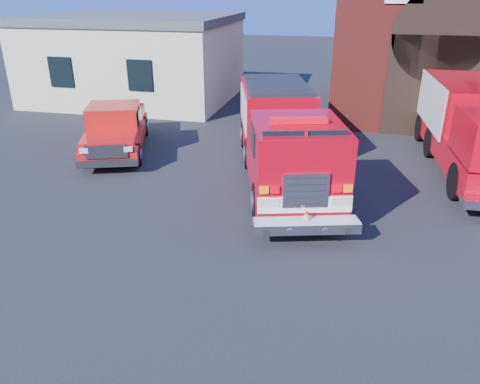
% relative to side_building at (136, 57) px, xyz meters
% --- Properties ---
extents(ground, '(100.00, 100.00, 0.00)m').
position_rel_side_building_xyz_m(ground, '(9.00, -13.00, -2.20)').
color(ground, black).
rests_on(ground, ground).
extents(parking_stripe_mid, '(0.12, 3.00, 0.01)m').
position_rel_side_building_xyz_m(parking_stripe_mid, '(15.50, -9.00, -2.20)').
color(parking_stripe_mid, yellow).
rests_on(parking_stripe_mid, ground).
extents(parking_stripe_far, '(0.12, 3.00, 0.01)m').
position_rel_side_building_xyz_m(parking_stripe_far, '(15.50, -6.00, -2.20)').
color(parking_stripe_far, yellow).
rests_on(parking_stripe_far, ground).
extents(side_building, '(10.20, 8.20, 4.35)m').
position_rel_side_building_xyz_m(side_building, '(0.00, 0.00, 0.00)').
color(side_building, beige).
rests_on(side_building, ground).
extents(fire_engine, '(4.66, 9.02, 2.68)m').
position_rel_side_building_xyz_m(fire_engine, '(9.39, -9.86, -0.82)').
color(fire_engine, black).
rests_on(fire_engine, ground).
extents(pickup_truck, '(3.69, 5.80, 1.79)m').
position_rel_side_building_xyz_m(pickup_truck, '(2.94, -8.50, -1.36)').
color(pickup_truck, black).
rests_on(pickup_truck, ground).
extents(secondary_truck, '(3.04, 8.51, 2.72)m').
position_rel_side_building_xyz_m(secondary_truck, '(15.51, -7.50, -0.72)').
color(secondary_truck, black).
rests_on(secondary_truck, ground).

